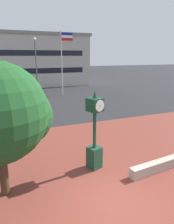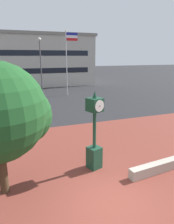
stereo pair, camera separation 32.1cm
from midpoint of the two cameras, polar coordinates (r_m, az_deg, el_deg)
ground_plane at (r=8.80m, az=5.92°, el=-23.72°), size 200.00×200.00×0.00m
plaza_brick_paving at (r=10.86m, az=-1.13°, el=-15.26°), size 44.00×13.53×0.01m
planter_wall at (r=11.05m, az=17.92°, el=-14.03°), size 3.22×0.72×0.50m
street_clock at (r=10.20m, az=1.18°, el=-6.53°), size 0.81×0.84×3.95m
plaza_tree at (r=8.57m, az=-23.22°, el=-0.51°), size 4.15×3.86×5.40m
car_street_near at (r=20.46m, az=-18.32°, el=0.49°), size 4.28×2.10×1.28m
flagpole_primary at (r=29.82m, az=-6.94°, el=14.77°), size 1.72×0.14×8.82m
civic_building at (r=44.28m, az=-22.43°, el=13.15°), size 30.86×15.39×9.41m
street_lamp_post at (r=25.51m, az=-14.19°, el=12.61°), size 0.36×0.36×7.52m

